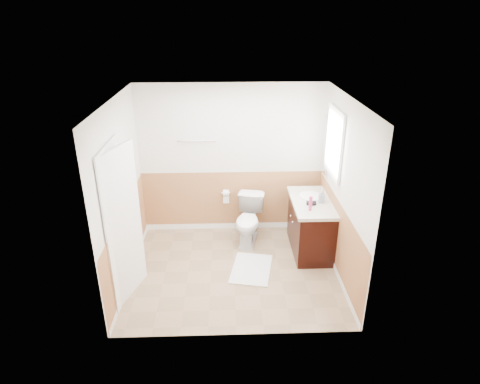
{
  "coord_description": "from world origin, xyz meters",
  "views": [
    {
      "loc": [
        -0.09,
        -5.05,
        3.52
      ],
      "look_at": [
        0.1,
        0.25,
        1.15
      ],
      "focal_mm": 30.83,
      "sensor_mm": 36.0,
      "label": 1
    }
  ],
  "objects_px": {
    "vanity_cabinet": "(310,227)",
    "soap_dispenser": "(322,196)",
    "bath_mat": "(251,269)",
    "lotion_bottle": "(311,203)",
    "toilet": "(249,221)"
  },
  "relations": [
    {
      "from": "vanity_cabinet",
      "to": "soap_dispenser",
      "type": "distance_m",
      "value": 0.56
    },
    {
      "from": "soap_dispenser",
      "to": "bath_mat",
      "type": "bearing_deg",
      "value": -155.79
    },
    {
      "from": "vanity_cabinet",
      "to": "toilet",
      "type": "bearing_deg",
      "value": 163.45
    },
    {
      "from": "toilet",
      "to": "bath_mat",
      "type": "bearing_deg",
      "value": -78.68
    },
    {
      "from": "toilet",
      "to": "vanity_cabinet",
      "type": "xyz_separation_m",
      "value": [
        0.95,
        -0.28,
        0.02
      ]
    },
    {
      "from": "lotion_bottle",
      "to": "soap_dispenser",
      "type": "height_order",
      "value": "lotion_bottle"
    },
    {
      "from": "vanity_cabinet",
      "to": "lotion_bottle",
      "type": "distance_m",
      "value": 0.65
    },
    {
      "from": "bath_mat",
      "to": "vanity_cabinet",
      "type": "height_order",
      "value": "vanity_cabinet"
    },
    {
      "from": "toilet",
      "to": "soap_dispenser",
      "type": "height_order",
      "value": "soap_dispenser"
    },
    {
      "from": "bath_mat",
      "to": "soap_dispenser",
      "type": "bearing_deg",
      "value": 24.21
    },
    {
      "from": "bath_mat",
      "to": "lotion_bottle",
      "type": "distance_m",
      "value": 1.3
    },
    {
      "from": "toilet",
      "to": "vanity_cabinet",
      "type": "relative_size",
      "value": 0.69
    },
    {
      "from": "toilet",
      "to": "bath_mat",
      "type": "xyz_separation_m",
      "value": [
        0.0,
        -0.82,
        -0.37
      ]
    },
    {
      "from": "bath_mat",
      "to": "vanity_cabinet",
      "type": "xyz_separation_m",
      "value": [
        0.95,
        0.53,
        0.39
      ]
    },
    {
      "from": "vanity_cabinet",
      "to": "lotion_bottle",
      "type": "xyz_separation_m",
      "value": [
        -0.1,
        -0.31,
        0.56
      ]
    }
  ]
}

